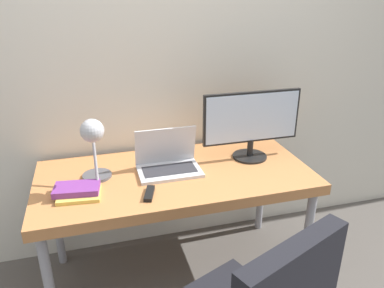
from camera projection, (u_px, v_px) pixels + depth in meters
The scene contains 7 objects.
wall_back at pixel (157, 55), 2.27m from camera, with size 8.00×0.05×2.60m.
desk at pixel (175, 182), 2.14m from camera, with size 1.53×0.73×0.72m.
laptop at pixel (168, 162), 2.12m from camera, with size 0.35×0.23×0.24m.
monitor at pixel (252, 122), 2.22m from camera, with size 0.60×0.21×0.41m.
desk_lamp at pixel (93, 141), 1.87m from camera, with size 0.16×0.28×0.39m.
book_stack at pixel (78, 191), 1.88m from camera, with size 0.24×0.19×0.05m.
tv_remote at pixel (149, 194), 1.88m from camera, with size 0.08×0.14×0.02m.
Camera 1 is at (-0.42, -1.48, 1.69)m, focal length 35.00 mm.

